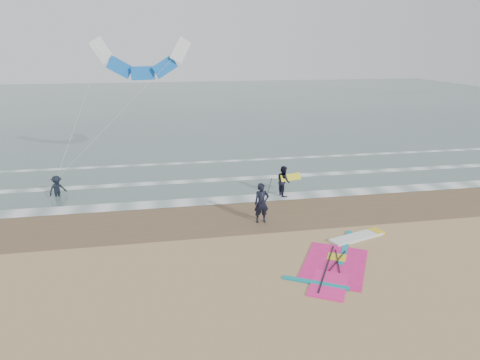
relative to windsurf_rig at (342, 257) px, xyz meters
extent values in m
plane|color=tan|center=(-1.95, -0.65, -0.04)|extent=(120.00, 120.00, 0.00)
cube|color=#47605E|center=(-1.95, 47.35, -0.03)|extent=(120.00, 80.00, 0.02)
cube|color=brown|center=(-1.95, 5.35, -0.03)|extent=(120.00, 5.00, 0.01)
cube|color=white|center=(-1.95, 7.55, -0.01)|extent=(120.00, 1.20, 0.02)
cube|color=white|center=(-1.95, 11.35, -0.01)|extent=(120.00, 0.70, 0.02)
cube|color=white|center=(-1.95, 15.85, -0.01)|extent=(120.00, 0.50, 0.01)
cube|color=white|center=(1.36, 1.60, 0.03)|extent=(2.74, 1.45, 0.13)
cube|color=yellow|center=(2.53, 1.97, 0.03)|extent=(0.65, 0.76, 0.14)
cube|color=#FF2082|center=(-0.56, -0.53, -0.02)|extent=(3.74, 4.13, 0.04)
cube|color=#FF2082|center=(-1.36, -1.92, -0.01)|extent=(2.07, 2.30, 0.05)
cube|color=#0C8C99|center=(0.50, 0.85, -0.01)|extent=(1.91, 3.07, 0.05)
cube|color=#0C8C99|center=(-1.79, -1.71, -0.01)|extent=(2.24, 1.43, 0.05)
cube|color=yellow|center=(-0.24, 0.00, -0.01)|extent=(0.97, 0.93, 0.06)
cylinder|color=black|center=(-0.99, -0.75, 0.02)|extent=(1.97, 3.35, 0.06)
cylinder|color=black|center=(-0.35, -0.32, 0.04)|extent=(1.32, 1.45, 0.04)
cylinder|color=black|center=(-0.35, -0.32, 0.04)|extent=(0.63, 1.84, 0.04)
imported|color=black|center=(-2.45, 4.21, 0.97)|extent=(0.75, 0.50, 2.01)
imported|color=black|center=(-0.32, 7.75, 0.85)|extent=(0.78, 0.95, 1.78)
imported|color=black|center=(-13.13, 9.88, 0.77)|extent=(1.18, 1.15, 1.62)
cylinder|color=black|center=(-2.15, 4.21, 1.43)|extent=(0.17, 0.86, 1.82)
cube|color=yellow|center=(0.08, 7.65, 1.09)|extent=(1.30, 0.51, 0.39)
cube|color=white|center=(-10.46, 13.83, 8.00)|extent=(1.46, 0.47, 1.71)
cube|color=blue|center=(-9.43, 13.83, 6.97)|extent=(1.68, 0.53, 1.48)
cube|color=blue|center=(-8.04, 13.83, 6.60)|extent=(1.47, 0.47, 0.85)
cube|color=blue|center=(-6.64, 13.83, 6.97)|extent=(1.68, 0.53, 1.48)
cube|color=white|center=(-5.61, 13.83, 8.00)|extent=(1.46, 0.47, 1.71)
cylinder|color=beige|center=(-11.79, 11.85, 4.51)|extent=(2.69, 3.96, 6.99)
cylinder|color=beige|center=(-9.37, 11.85, 4.51)|extent=(7.53, 3.96, 6.99)
camera|label=1|loc=(-7.03, -14.80, 8.38)|focal=32.00mm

